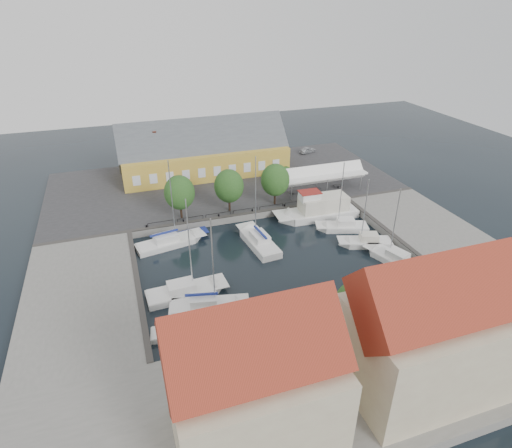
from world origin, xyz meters
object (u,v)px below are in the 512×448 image
at_px(east_boat_c, 394,260).
at_px(west_boat_c, 185,293).
at_px(warehouse, 200,154).
at_px(trawler, 319,210).
at_px(center_sailboat, 259,242).
at_px(east_boat_b, 366,243).
at_px(car_silver, 307,150).
at_px(west_boat_d, 207,307).
at_px(launch_nw, 190,235).
at_px(car_red, 181,189).
at_px(east_boat_a, 343,228).
at_px(launch_sw, 176,334).
at_px(tent_canopy, 323,174).
at_px(west_boat_a, 169,243).

bearing_deg(east_boat_c, west_boat_c, 175.98).
distance_m(warehouse, trawler, 24.48).
xyz_separation_m(center_sailboat, east_boat_b, (13.19, -4.50, -0.10)).
distance_m(car_silver, west_boat_d, 49.14).
bearing_deg(launch_nw, car_red, 84.56).
height_order(car_silver, launch_nw, car_silver).
xyz_separation_m(center_sailboat, trawler, (10.97, 4.73, 0.65)).
bearing_deg(center_sailboat, east_boat_a, 0.76).
bearing_deg(west_boat_d, warehouse, 78.50).
relative_size(east_boat_a, west_boat_d, 0.93).
bearing_deg(center_sailboat, launch_sw, -134.42).
height_order(east_boat_a, east_boat_b, east_boat_a).
relative_size(car_red, west_boat_d, 0.42).
bearing_deg(west_boat_d, car_red, 85.13).
height_order(car_red, east_boat_c, east_boat_c).
xyz_separation_m(tent_canopy, launch_sw, (-27.58, -24.59, -3.59)).
bearing_deg(center_sailboat, east_boat_b, -18.85).
bearing_deg(tent_canopy, center_sailboat, -142.12).
xyz_separation_m(car_silver, west_boat_c, (-31.16, -36.14, -1.33)).
bearing_deg(east_boat_b, launch_nw, 155.56).
bearing_deg(east_boat_a, tent_canopy, 78.86).
bearing_deg(car_silver, warehouse, 80.48).
xyz_separation_m(east_boat_c, launch_sw, (-27.23, -4.08, -0.17)).
bearing_deg(warehouse, east_boat_b, -63.00).
xyz_separation_m(car_red, west_boat_c, (-4.06, -24.56, -1.51)).
xyz_separation_m(east_boat_c, west_boat_a, (-25.26, 12.81, 0.01)).
xyz_separation_m(car_silver, car_red, (-27.10, -11.58, 0.18)).
height_order(car_red, trawler, trawler).
xyz_separation_m(east_boat_a, east_boat_c, (1.87, -9.30, -0.00)).
bearing_deg(west_boat_a, trawler, 2.76).
relative_size(east_boat_b, east_boat_c, 0.97).
distance_m(warehouse, east_boat_b, 33.64).
height_order(warehouse, trawler, warehouse).
height_order(tent_canopy, west_boat_a, west_boat_a).
height_order(trawler, launch_nw, trawler).
distance_m(car_silver, west_boat_a, 40.06).
relative_size(warehouse, car_red, 6.10).
relative_size(tent_canopy, west_boat_a, 1.16).
height_order(car_red, west_boat_c, west_boat_c).
relative_size(east_boat_a, east_boat_c, 1.04).
bearing_deg(car_red, warehouse, 63.12).
relative_size(center_sailboat, launch_nw, 2.50).
relative_size(east_boat_a, launch_sw, 2.03).
height_order(west_boat_c, west_boat_d, west_boat_c).
bearing_deg(west_boat_d, launch_sw, -144.00).
bearing_deg(west_boat_c, launch_sw, -108.90).
relative_size(warehouse, west_boat_d, 2.57).
height_order(warehouse, center_sailboat, center_sailboat).
relative_size(center_sailboat, launch_sw, 2.42).
height_order(west_boat_a, west_boat_d, west_boat_a).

